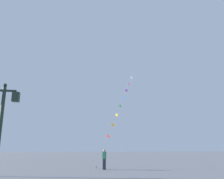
{
  "coord_description": "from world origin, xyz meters",
  "views": [
    {
      "loc": [
        -0.62,
        -1.77,
        1.86
      ],
      "look_at": [
        3.47,
        18.15,
        6.91
      ],
      "focal_mm": 37.43,
      "sensor_mm": 36.0,
      "label": 1
    }
  ],
  "objects": [
    {
      "name": "ground_plane",
      "position": [
        0.0,
        20.0,
        0.0
      ],
      "size": [
        160.0,
        160.0,
        0.0
      ],
      "primitive_type": "plane",
      "color": "gray"
    },
    {
      "name": "kite_train",
      "position": [
        5.98,
        25.77,
        6.57
      ],
      "size": [
        6.64,
        9.73,
        12.15
      ],
      "color": "brown",
      "rests_on": "ground_plane"
    },
    {
      "name": "twin_lantern_lamp_post",
      "position": [
        -3.11,
        8.32,
        3.09
      ],
      "size": [
        1.22,
        0.28,
        4.45
      ],
      "color": "#1E2D23",
      "rests_on": "ground_plane"
    },
    {
      "name": "kite_flyer",
      "position": [
        2.97,
        19.0,
        0.9
      ],
      "size": [
        0.41,
        0.62,
        1.71
      ],
      "rotation": [
        0.0,
        0.0,
        1.12
      ],
      "color": "#1E1E2D",
      "rests_on": "ground_plane"
    }
  ]
}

